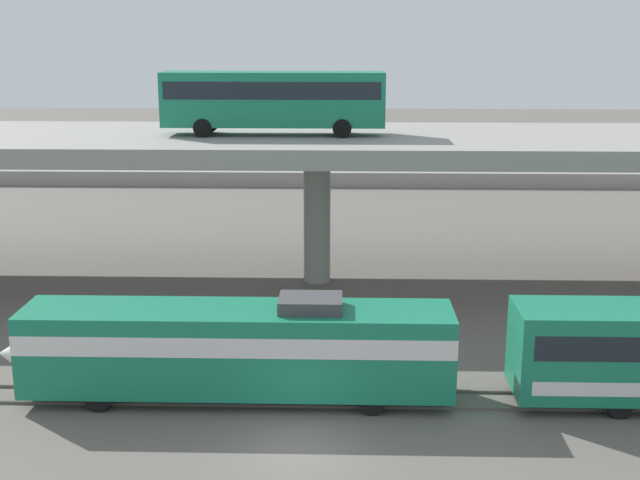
{
  "coord_description": "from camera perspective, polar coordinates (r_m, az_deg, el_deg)",
  "views": [
    {
      "loc": [
        1.53,
        -26.36,
        13.96
      ],
      "look_at": [
        0.32,
        14.67,
        3.75
      ],
      "focal_mm": 47.34,
      "sensor_mm": 36.0,
      "label": 1
    }
  ],
  "objects": [
    {
      "name": "ground_plane",
      "position": [
        29.87,
        -1.49,
        -13.9
      ],
      "size": [
        260.0,
        260.0,
        0.0
      ],
      "primitive_type": "plane",
      "color": "#605B54"
    },
    {
      "name": "rail_strip_near",
      "position": [
        32.74,
        -1.18,
        -11.15
      ],
      "size": [
        110.0,
        0.12,
        0.12
      ],
      "primitive_type": "cube",
      "color": "#59544C",
      "rests_on": "ground_plane"
    },
    {
      "name": "rail_strip_far",
      "position": [
        34.11,
        -1.05,
        -10.08
      ],
      "size": [
        110.0,
        0.12,
        0.12
      ],
      "primitive_type": "cube",
      "color": "#59544C",
      "rests_on": "ground_plane"
    },
    {
      "name": "train_locomotive",
      "position": [
        32.92,
        -7.02,
        -7.08
      ],
      "size": [
        17.61,
        3.04,
        4.18
      ],
      "rotation": [
        0.0,
        0.0,
        3.14
      ],
      "color": "#197A56",
      "rests_on": "ground_plane"
    },
    {
      "name": "highway_overpass",
      "position": [
        46.81,
        -0.21,
        6.22
      ],
      "size": [
        96.0,
        12.77,
        8.42
      ],
      "color": "gray",
      "rests_on": "ground_plane"
    },
    {
      "name": "transit_bus_on_overpass",
      "position": [
        46.3,
        -3.17,
        9.64
      ],
      "size": [
        12.0,
        2.68,
        3.4
      ],
      "rotation": [
        0.0,
        0.0,
        3.14
      ],
      "color": "#197A56",
      "rests_on": "highway_overpass"
    },
    {
      "name": "pier_parking_lot",
      "position": [
        82.45,
        0.6,
        4.7
      ],
      "size": [
        64.99,
        10.45,
        1.34
      ],
      "primitive_type": "cube",
      "color": "gray",
      "rests_on": "ground_plane"
    },
    {
      "name": "parked_car_0",
      "position": [
        87.68,
        18.94,
        5.46
      ],
      "size": [
        4.64,
        1.89,
        1.5
      ],
      "color": "#9E998C",
      "rests_on": "pier_parking_lot"
    },
    {
      "name": "parked_car_1",
      "position": [
        83.21,
        4.7,
        5.74
      ],
      "size": [
        4.3,
        1.88,
        1.5
      ],
      "color": "#B7B7BC",
      "rests_on": "pier_parking_lot"
    },
    {
      "name": "parked_car_2",
      "position": [
        84.99,
        10.33,
        5.74
      ],
      "size": [
        4.06,
        1.83,
        1.5
      ],
      "rotation": [
        0.0,
        0.0,
        3.14
      ],
      "color": "#0C4C26",
      "rests_on": "pier_parking_lot"
    },
    {
      "name": "parked_car_3",
      "position": [
        83.45,
        12.57,
        5.48
      ],
      "size": [
        4.05,
        1.82,
        1.5
      ],
      "color": "#0C4C26",
      "rests_on": "pier_parking_lot"
    },
    {
      "name": "harbor_water",
      "position": [
        105.3,
        0.84,
        6.36
      ],
      "size": [
        140.0,
        36.0,
        0.01
      ],
      "primitive_type": "cube",
      "color": "navy",
      "rests_on": "ground_plane"
    }
  ]
}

